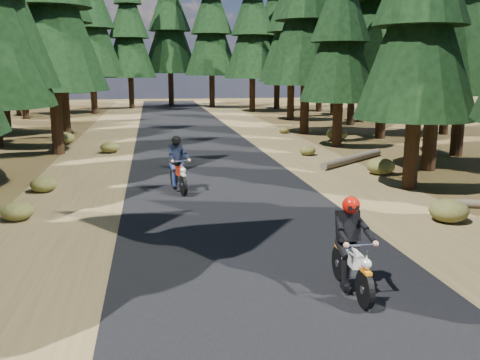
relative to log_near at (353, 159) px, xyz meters
name	(u,v)px	position (x,y,z in m)	size (l,w,h in m)	color
ground	(251,241)	(-6.06, -9.49, -0.16)	(120.00, 120.00, 0.00)	#412E17
road	(222,192)	(-6.06, -4.49, -0.15)	(6.00, 100.00, 0.01)	black
shoulder_l	(71,197)	(-10.66, -4.49, -0.16)	(3.20, 100.00, 0.01)	brown
shoulder_r	(360,187)	(-1.46, -4.49, -0.16)	(3.20, 100.00, 0.01)	brown
log_near	(353,159)	(0.00, 0.00, 0.00)	(0.32, 0.32, 4.71)	#4C4233
understory_shrubs	(254,166)	(-4.49, -1.75, 0.12)	(15.52, 29.85, 0.68)	#474C1E
rider_lead	(352,262)	(-4.87, -12.58, 0.40)	(0.58, 1.88, 1.67)	silver
rider_follow	(178,173)	(-7.40, -4.22, 0.43)	(0.94, 2.03, 1.74)	#A4220A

